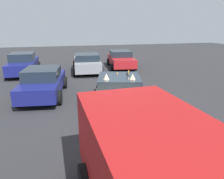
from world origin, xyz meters
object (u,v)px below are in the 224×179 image
object	(u,v)px
parked_sedan_behind_left	(121,59)
parked_sedan_far_left	(43,82)
art_car_decorated	(119,93)
parked_sedan_near_left	(87,63)
parked_sedan_behind_right	(23,64)

from	to	relation	value
parked_sedan_behind_left	parked_sedan_far_left	world-z (taller)	parked_sedan_far_left
art_car_decorated	parked_sedan_near_left	distance (m)	7.64
parked_sedan_far_left	parked_sedan_behind_right	bearing A→B (deg)	24.17
parked_sedan_near_left	art_car_decorated	bearing A→B (deg)	-173.56
parked_sedan_far_left	art_car_decorated	bearing A→B (deg)	-121.87
art_car_decorated	parked_sedan_behind_right	xyz separation A→B (m)	(8.21, 4.72, 0.05)
art_car_decorated	parked_sedan_behind_right	bearing A→B (deg)	-134.40
parked_sedan_behind_left	parked_sedan_behind_right	bearing A→B (deg)	-78.96
parked_sedan_near_left	parked_sedan_far_left	xyz separation A→B (m)	(-5.07, 2.89, -0.00)
art_car_decorated	parked_sedan_far_left	bearing A→B (deg)	-114.13
parked_sedan_behind_left	art_car_decorated	bearing A→B (deg)	-10.58
parked_sedan_behind_right	parked_sedan_far_left	size ratio (longest dim) A/B	1.06
parked_sedan_behind_right	parked_sedan_behind_left	size ratio (longest dim) A/B	1.08
parked_sedan_behind_right	parked_sedan_near_left	size ratio (longest dim) A/B	1.03
parked_sedan_near_left	parked_sedan_behind_right	bearing A→B (deg)	87.73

